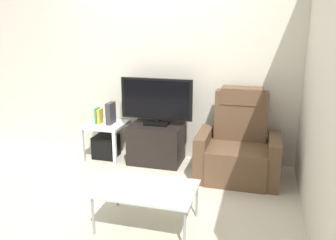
{
  "coord_description": "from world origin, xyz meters",
  "views": [
    {
      "loc": [
        1.37,
        -3.48,
        1.86
      ],
      "look_at": [
        0.28,
        0.5,
        0.7
      ],
      "focal_mm": 37.56,
      "sensor_mm": 36.0,
      "label": 1
    }
  ],
  "objects_px": {
    "tv_stand": "(156,143)",
    "cell_phone": "(146,188)",
    "book_leftmost": "(97,116)",
    "recliner_armchair": "(238,148)",
    "book_middle": "(100,116)",
    "subwoofer_box": "(106,146)",
    "game_console": "(111,113)",
    "coffee_table": "(147,190)",
    "side_table": "(105,129)",
    "television": "(156,101)"
  },
  "relations": [
    {
      "from": "tv_stand",
      "to": "book_leftmost",
      "type": "relative_size",
      "value": 3.19
    },
    {
      "from": "recliner_armchair",
      "to": "coffee_table",
      "type": "relative_size",
      "value": 1.2
    },
    {
      "from": "book_middle",
      "to": "side_table",
      "type": "bearing_deg",
      "value": 19.13
    },
    {
      "from": "recliner_armchair",
      "to": "book_middle",
      "type": "bearing_deg",
      "value": 168.11
    },
    {
      "from": "tv_stand",
      "to": "cell_phone",
      "type": "xyz_separation_m",
      "value": [
        0.37,
        -1.53,
        0.13
      ]
    },
    {
      "from": "side_table",
      "to": "book_leftmost",
      "type": "bearing_deg",
      "value": -168.69
    },
    {
      "from": "book_middle",
      "to": "tv_stand",
      "type": "bearing_deg",
      "value": 2.42
    },
    {
      "from": "game_console",
      "to": "subwoofer_box",
      "type": "bearing_deg",
      "value": -173.66
    },
    {
      "from": "book_middle",
      "to": "television",
      "type": "bearing_deg",
      "value": 3.79
    },
    {
      "from": "subwoofer_box",
      "to": "book_middle",
      "type": "relative_size",
      "value": 1.52
    },
    {
      "from": "television",
      "to": "side_table",
      "type": "height_order",
      "value": "television"
    },
    {
      "from": "side_table",
      "to": "subwoofer_box",
      "type": "distance_m",
      "value": 0.26
    },
    {
      "from": "book_middle",
      "to": "cell_phone",
      "type": "bearing_deg",
      "value": -52.0
    },
    {
      "from": "coffee_table",
      "to": "recliner_armchair",
      "type": "bearing_deg",
      "value": 61.49
    },
    {
      "from": "coffee_table",
      "to": "subwoofer_box",
      "type": "bearing_deg",
      "value": 126.65
    },
    {
      "from": "book_middle",
      "to": "coffee_table",
      "type": "bearing_deg",
      "value": -51.59
    },
    {
      "from": "recliner_armchair",
      "to": "side_table",
      "type": "xyz_separation_m",
      "value": [
        -1.85,
        0.16,
        0.04
      ]
    },
    {
      "from": "television",
      "to": "book_leftmost",
      "type": "distance_m",
      "value": 0.88
    },
    {
      "from": "television",
      "to": "coffee_table",
      "type": "distance_m",
      "value": 1.66
    },
    {
      "from": "subwoofer_box",
      "to": "game_console",
      "type": "bearing_deg",
      "value": 6.34
    },
    {
      "from": "game_console",
      "to": "coffee_table",
      "type": "height_order",
      "value": "game_console"
    },
    {
      "from": "book_leftmost",
      "to": "game_console",
      "type": "height_order",
      "value": "game_console"
    },
    {
      "from": "tv_stand",
      "to": "cell_phone",
      "type": "distance_m",
      "value": 1.58
    },
    {
      "from": "book_leftmost",
      "to": "cell_phone",
      "type": "distance_m",
      "value": 1.94
    },
    {
      "from": "recliner_armchair",
      "to": "book_leftmost",
      "type": "bearing_deg",
      "value": 168.2
    },
    {
      "from": "side_table",
      "to": "book_middle",
      "type": "xyz_separation_m",
      "value": [
        -0.06,
        -0.02,
        0.18
      ]
    },
    {
      "from": "book_middle",
      "to": "game_console",
      "type": "bearing_deg",
      "value": 11.48
    },
    {
      "from": "coffee_table",
      "to": "game_console",
      "type": "bearing_deg",
      "value": 124.2
    },
    {
      "from": "subwoofer_box",
      "to": "television",
      "type": "bearing_deg",
      "value": 2.55
    },
    {
      "from": "side_table",
      "to": "book_middle",
      "type": "distance_m",
      "value": 0.19
    },
    {
      "from": "coffee_table",
      "to": "cell_phone",
      "type": "height_order",
      "value": "cell_phone"
    },
    {
      "from": "television",
      "to": "book_middle",
      "type": "relative_size",
      "value": 4.69
    },
    {
      "from": "television",
      "to": "subwoofer_box",
      "type": "distance_m",
      "value": 1.02
    },
    {
      "from": "book_leftmost",
      "to": "coffee_table",
      "type": "bearing_deg",
      "value": -50.6
    },
    {
      "from": "book_leftmost",
      "to": "cell_phone",
      "type": "bearing_deg",
      "value": -51.0
    },
    {
      "from": "game_console",
      "to": "cell_phone",
      "type": "relative_size",
      "value": 1.99
    },
    {
      "from": "book_leftmost",
      "to": "side_table",
      "type": "bearing_deg",
      "value": 11.31
    },
    {
      "from": "recliner_armchair",
      "to": "cell_phone",
      "type": "bearing_deg",
      "value": -126.02
    },
    {
      "from": "side_table",
      "to": "coffee_table",
      "type": "xyz_separation_m",
      "value": [
        1.12,
        -1.5,
        -0.05
      ]
    },
    {
      "from": "coffee_table",
      "to": "tv_stand",
      "type": "bearing_deg",
      "value": 103.9
    },
    {
      "from": "book_middle",
      "to": "subwoofer_box",
      "type": "bearing_deg",
      "value": 19.13
    },
    {
      "from": "side_table",
      "to": "book_middle",
      "type": "relative_size",
      "value": 2.63
    },
    {
      "from": "recliner_armchair",
      "to": "subwoofer_box",
      "type": "height_order",
      "value": "recliner_armchair"
    },
    {
      "from": "book_middle",
      "to": "coffee_table",
      "type": "distance_m",
      "value": 1.91
    },
    {
      "from": "side_table",
      "to": "television",
      "type": "bearing_deg",
      "value": 2.55
    },
    {
      "from": "coffee_table",
      "to": "cell_phone",
      "type": "bearing_deg",
      "value": -107.03
    },
    {
      "from": "tv_stand",
      "to": "subwoofer_box",
      "type": "height_order",
      "value": "tv_stand"
    },
    {
      "from": "television",
      "to": "recliner_armchair",
      "type": "bearing_deg",
      "value": -10.01
    },
    {
      "from": "game_console",
      "to": "cell_phone",
      "type": "bearing_deg",
      "value": -56.2
    },
    {
      "from": "recliner_armchair",
      "to": "subwoofer_box",
      "type": "relative_size",
      "value": 3.46
    }
  ]
}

